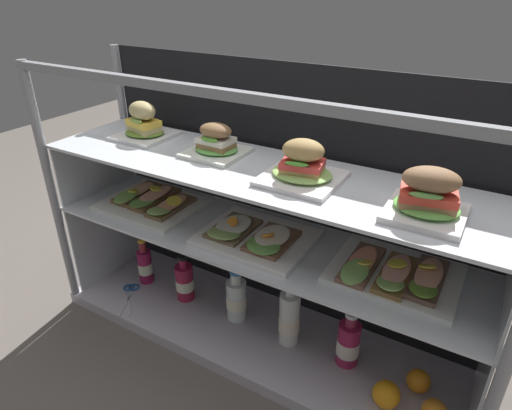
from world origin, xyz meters
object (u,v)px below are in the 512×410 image
(plated_roll_sandwich_left_of_center, at_px, (302,167))
(orange_fruit_beside_bottles, at_px, (418,381))
(juice_bottle_tucked_behind, at_px, (145,265))
(juice_bottle_front_middle, at_px, (236,299))
(open_sandwich_tray_mid_left, at_px, (152,201))
(plated_roll_sandwich_far_right, at_px, (216,143))
(plated_roll_sandwich_center, at_px, (144,124))
(juice_bottle_front_fourth, at_px, (289,318))
(kitchen_scissors, at_px, (130,292))
(juice_bottle_back_left, at_px, (348,343))
(open_sandwich_tray_right_of_center, at_px, (395,273))
(open_sandwich_tray_far_left, at_px, (255,236))
(orange_fruit_near_left_post, at_px, (386,394))
(plated_roll_sandwich_right_of_center, at_px, (428,198))
(juice_bottle_front_second, at_px, (185,281))

(plated_roll_sandwich_left_of_center, height_order, orange_fruit_beside_bottles, plated_roll_sandwich_left_of_center)
(juice_bottle_tucked_behind, height_order, juice_bottle_front_middle, juice_bottle_front_middle)
(open_sandwich_tray_mid_left, distance_m, orange_fruit_beside_bottles, 1.05)
(plated_roll_sandwich_far_right, bearing_deg, orange_fruit_beside_bottles, -1.15)
(plated_roll_sandwich_center, distance_m, plated_roll_sandwich_far_right, 0.31)
(juice_bottle_front_fourth, relative_size, kitchen_scissors, 1.35)
(plated_roll_sandwich_left_of_center, bearing_deg, orange_fruit_beside_bottles, 4.56)
(plated_roll_sandwich_far_right, xyz_separation_m, juice_bottle_front_middle, (0.07, -0.02, -0.57))
(open_sandwich_tray_mid_left, relative_size, kitchen_scissors, 1.84)
(juice_bottle_back_left, height_order, kitchen_scissors, juice_bottle_back_left)
(open_sandwich_tray_right_of_center, bearing_deg, juice_bottle_tucked_behind, 179.69)
(plated_roll_sandwich_left_of_center, xyz_separation_m, orange_fruit_beside_bottles, (0.40, 0.03, -0.62))
(plated_roll_sandwich_center, bearing_deg, open_sandwich_tray_right_of_center, -2.50)
(open_sandwich_tray_far_left, relative_size, juice_bottle_front_middle, 1.64)
(open_sandwich_tray_mid_left, height_order, open_sandwich_tray_right_of_center, open_sandwich_tray_right_of_center)
(juice_bottle_tucked_behind, bearing_deg, juice_bottle_front_middle, 0.66)
(open_sandwich_tray_far_left, relative_size, juice_bottle_tucked_behind, 1.71)
(open_sandwich_tray_far_left, bearing_deg, kitchen_scissors, -173.88)
(juice_bottle_back_left, height_order, orange_fruit_near_left_post, juice_bottle_back_left)
(open_sandwich_tray_right_of_center, xyz_separation_m, juice_bottle_front_middle, (-0.53, 0.01, -0.31))
(plated_roll_sandwich_far_right, relative_size, open_sandwich_tray_mid_left, 0.52)
(plated_roll_sandwich_right_of_center, xyz_separation_m, kitchen_scissors, (-1.01, -0.03, -0.66))
(plated_roll_sandwich_center, distance_m, plated_roll_sandwich_left_of_center, 0.63)
(plated_roll_sandwich_right_of_center, bearing_deg, plated_roll_sandwich_center, 174.46)
(juice_bottle_tucked_behind, distance_m, juice_bottle_front_second, 0.20)
(plated_roll_sandwich_right_of_center, distance_m, orange_fruit_beside_bottles, 0.63)
(plated_roll_sandwich_left_of_center, bearing_deg, open_sandwich_tray_right_of_center, 3.19)
(plated_roll_sandwich_right_of_center, bearing_deg, open_sandwich_tray_mid_left, 177.25)
(plated_roll_sandwich_far_right, xyz_separation_m, orange_fruit_beside_bottles, (0.72, -0.01, -0.61))
(open_sandwich_tray_far_left, height_order, juice_bottle_front_fourth, open_sandwich_tray_far_left)
(plated_roll_sandwich_center, height_order, plated_roll_sandwich_left_of_center, plated_roll_sandwich_center)
(plated_roll_sandwich_far_right, xyz_separation_m, orange_fruit_near_left_post, (0.65, -0.12, -0.61))
(plated_roll_sandwich_far_right, relative_size, kitchen_scissors, 0.96)
(open_sandwich_tray_right_of_center, height_order, juice_bottle_front_middle, open_sandwich_tray_right_of_center)
(plated_roll_sandwich_center, distance_m, juice_bottle_front_second, 0.61)
(plated_roll_sandwich_left_of_center, xyz_separation_m, open_sandwich_tray_mid_left, (-0.58, 0.01, -0.26))
(juice_bottle_tucked_behind, xyz_separation_m, orange_fruit_near_left_post, (1.01, -0.09, -0.04))
(juice_bottle_front_middle, bearing_deg, juice_bottle_front_second, -178.23)
(plated_roll_sandwich_far_right, height_order, orange_fruit_beside_bottles, plated_roll_sandwich_far_right)
(plated_roll_sandwich_left_of_center, xyz_separation_m, orange_fruit_near_left_post, (0.33, -0.07, -0.61))
(juice_bottle_front_second, bearing_deg, juice_bottle_front_middle, 1.77)
(juice_bottle_back_left, bearing_deg, open_sandwich_tray_mid_left, -178.33)
(juice_bottle_front_fourth, bearing_deg, juice_bottle_back_left, 3.17)
(plated_roll_sandwich_far_right, relative_size, orange_fruit_near_left_post, 2.21)
(juice_bottle_front_second, xyz_separation_m, juice_bottle_front_fourth, (0.45, -0.00, 0.02))
(plated_roll_sandwich_far_right, distance_m, juice_bottle_front_second, 0.60)
(plated_roll_sandwich_right_of_center, distance_m, juice_bottle_front_fourth, 0.67)
(open_sandwich_tray_right_of_center, height_order, kitchen_scissors, open_sandwich_tray_right_of_center)
(orange_fruit_beside_bottles, bearing_deg, juice_bottle_front_middle, -179.48)
(orange_fruit_near_left_post, bearing_deg, orange_fruit_beside_bottles, 55.75)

